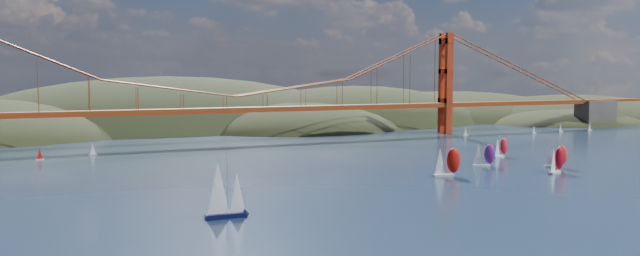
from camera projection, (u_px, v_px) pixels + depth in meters
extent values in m
plane|color=black|center=(476.00, 227.00, 133.21)|extent=(1200.00, 1200.00, 0.00)
ellipsoid|color=black|center=(168.00, 151.00, 403.38)|extent=(300.00, 180.00, 96.00)
ellipsoid|color=black|center=(354.00, 142.00, 424.65)|extent=(220.00, 140.00, 76.00)
ellipsoid|color=black|center=(303.00, 142.00, 376.60)|extent=(140.00, 110.00, 48.00)
ellipsoid|color=black|center=(446.00, 130.00, 479.23)|extent=(260.00, 160.00, 60.00)
ellipsoid|color=black|center=(569.00, 129.00, 477.34)|extent=(220.00, 150.00, 52.00)
ellipsoid|color=black|center=(565.00, 129.00, 422.29)|extent=(120.00, 90.00, 28.00)
cube|color=maroon|center=(235.00, 109.00, 295.51)|extent=(440.00, 7.00, 1.60)
cube|color=#8C2707|center=(235.00, 112.00, 295.61)|extent=(440.00, 7.00, 0.80)
cube|color=#8C2707|center=(446.00, 83.00, 343.37)|extent=(4.00, 8.50, 55.00)
cube|color=#4C443D|center=(596.00, 113.00, 391.46)|extent=(24.00, 12.00, 16.00)
cube|color=maroon|center=(610.00, 100.00, 395.65)|extent=(52.00, 7.00, 1.60)
cube|color=black|center=(226.00, 216.00, 141.12)|extent=(9.20, 2.99, 1.09)
cylinder|color=#99999E|center=(227.00, 185.00, 140.67)|extent=(0.14, 0.14, 13.13)
cone|color=white|center=(218.00, 188.00, 139.98)|extent=(5.33, 5.33, 11.55)
cone|color=white|center=(237.00, 193.00, 141.67)|extent=(3.81, 3.81, 9.19)
cube|color=silver|center=(443.00, 175.00, 198.27)|extent=(6.57, 2.89, 0.76)
cylinder|color=#99999E|center=(444.00, 159.00, 197.91)|extent=(0.10, 0.10, 9.54)
cone|color=white|center=(440.00, 161.00, 197.60)|extent=(4.14, 4.14, 8.39)
ellipsoid|color=#C00F07|center=(453.00, 161.00, 198.70)|extent=(4.88, 3.55, 8.01)
cube|color=silver|center=(555.00, 173.00, 204.23)|extent=(6.26, 3.73, 0.73)
cylinder|color=#99999E|center=(555.00, 158.00, 204.02)|extent=(0.09, 0.09, 9.08)
cone|color=white|center=(554.00, 159.00, 203.08)|extent=(4.37, 4.37, 7.99)
ellipsoid|color=#A40414|center=(559.00, 158.00, 206.19)|extent=(4.90, 3.99, 7.63)
cube|color=silver|center=(552.00, 166.00, 217.91)|extent=(5.49, 4.07, 0.66)
cylinder|color=#99999E|center=(554.00, 154.00, 217.50)|extent=(0.08, 0.08, 8.19)
cone|color=white|center=(550.00, 155.00, 217.66)|extent=(4.18, 4.18, 7.21)
ellipsoid|color=red|center=(562.00, 155.00, 217.25)|extent=(4.51, 4.00, 6.88)
cube|color=white|center=(499.00, 156.00, 244.56)|extent=(5.41, 2.43, 0.63)
cylinder|color=#99999E|center=(500.00, 146.00, 244.35)|extent=(0.08, 0.08, 7.84)
cone|color=white|center=(498.00, 147.00, 243.69)|extent=(3.43, 3.43, 6.90)
ellipsoid|color=red|center=(504.00, 146.00, 245.88)|extent=(4.03, 2.95, 6.58)
cube|color=white|center=(481.00, 166.00, 219.80)|extent=(5.75, 3.56, 0.67)
cylinder|color=#99999E|center=(482.00, 153.00, 219.42)|extent=(0.08, 0.08, 8.37)
cone|color=white|center=(478.00, 154.00, 219.41)|extent=(4.07, 4.07, 7.36)
ellipsoid|color=red|center=(490.00, 154.00, 219.55)|extent=(4.54, 3.75, 7.03)
cube|color=silver|center=(40.00, 160.00, 235.98)|extent=(3.00, 1.00, 0.50)
cone|color=red|center=(40.00, 153.00, 235.78)|extent=(2.00, 2.00, 4.20)
cube|color=silver|center=(93.00, 154.00, 251.37)|extent=(3.00, 1.00, 0.50)
cone|color=white|center=(93.00, 149.00, 251.16)|extent=(2.00, 2.00, 4.20)
cube|color=silver|center=(465.00, 135.00, 329.47)|extent=(3.00, 1.00, 0.50)
cone|color=white|center=(465.00, 131.00, 329.26)|extent=(2.00, 2.00, 4.20)
cube|color=silver|center=(534.00, 134.00, 339.53)|extent=(3.00, 1.00, 0.50)
cone|color=white|center=(534.00, 129.00, 339.33)|extent=(2.00, 2.00, 4.20)
cube|color=silver|center=(561.00, 132.00, 350.57)|extent=(3.00, 1.00, 0.50)
cone|color=white|center=(561.00, 127.00, 350.37)|extent=(2.00, 2.00, 4.20)
cube|color=silver|center=(590.00, 130.00, 358.67)|extent=(3.00, 1.00, 0.50)
cone|color=white|center=(590.00, 126.00, 358.46)|extent=(2.00, 2.00, 4.20)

